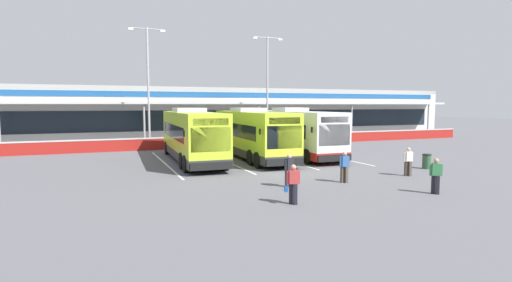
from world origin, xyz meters
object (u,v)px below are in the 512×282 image
lamp_post_west (148,80)px  coach_bus_left_centre (252,135)px  coach_bus_leftmost (192,136)px  litter_bin (427,161)px  pedestrian_approaching_bus (344,166)px  lamp_post_centre (267,83)px  pedestrian_in_dark_coat (289,169)px  pedestrian_child (408,161)px  pedestrian_near_bin (436,175)px  pedestrian_with_handbag (293,183)px  coach_bus_centre (295,133)px

lamp_post_west → coach_bus_left_centre: bearing=-57.5°
coach_bus_leftmost → litter_bin: bearing=-34.0°
coach_bus_left_centre → lamp_post_west: (-6.32, 9.94, 4.50)m
pedestrian_approaching_bus → lamp_post_centre: lamp_post_centre is taller
pedestrian_in_dark_coat → litter_bin: pedestrian_in_dark_coat is taller
coach_bus_leftmost → litter_bin: size_ratio=13.16×
coach_bus_left_centre → lamp_post_west: 12.61m
pedestrian_child → pedestrian_near_bin: size_ratio=1.00×
coach_bus_left_centre → pedestrian_with_handbag: bearing=-104.5°
pedestrian_with_handbag → litter_bin: 12.80m
coach_bus_centre → pedestrian_with_handbag: 15.59m
coach_bus_left_centre → lamp_post_centre: size_ratio=1.11×
coach_bus_leftmost → lamp_post_west: (-1.77, 9.82, 4.50)m
pedestrian_near_bin → lamp_post_centre: size_ratio=0.15×
coach_bus_left_centre → lamp_post_west: bearing=122.5°
coach_bus_leftmost → lamp_post_centre: lamp_post_centre is taller
coach_bus_left_centre → pedestrian_near_bin: bearing=-76.7°
lamp_post_centre → litter_bin: size_ratio=11.83×
coach_bus_centre → litter_bin: coach_bus_centre is taller
pedestrian_in_dark_coat → lamp_post_west: lamp_post_west is taller
coach_bus_leftmost → coach_bus_left_centre: 4.56m
coach_bus_centre → pedestrian_in_dark_coat: size_ratio=7.56×
coach_bus_leftmost → pedestrian_approaching_bus: 11.98m
pedestrian_child → lamp_post_west: size_ratio=0.15×
coach_bus_left_centre → coach_bus_centre: size_ratio=1.00×
coach_bus_left_centre → pedestrian_child: bearing=-61.7°
coach_bus_leftmost → pedestrian_with_handbag: size_ratio=7.56×
pedestrian_in_dark_coat → lamp_post_centre: (7.79, 20.53, 5.42)m
pedestrian_with_handbag → lamp_post_centre: bearing=68.8°
pedestrian_child → litter_bin: pedestrian_child is taller
pedestrian_child → pedestrian_near_bin: same height
coach_bus_leftmost → pedestrian_in_dark_coat: (2.45, -10.48, -0.91)m
coach_bus_leftmost → lamp_post_west: 10.94m
pedestrian_near_bin → litter_bin: size_ratio=1.74×
coach_bus_centre → pedestrian_in_dark_coat: coach_bus_centre is taller
lamp_post_west → pedestrian_in_dark_coat: bearing=-78.3°
coach_bus_leftmost → coach_bus_centre: 8.35m
pedestrian_with_handbag → lamp_post_west: lamp_post_west is taller
coach_bus_centre → lamp_post_west: bearing=136.6°
coach_bus_left_centre → pedestrian_in_dark_coat: bearing=-101.5°
lamp_post_west → lamp_post_centre: bearing=1.1°
coach_bus_left_centre → pedestrian_with_handbag: (-3.47, -13.38, -0.93)m
pedestrian_near_bin → coach_bus_leftmost: bearing=119.0°
coach_bus_left_centre → pedestrian_child: size_ratio=7.56×
coach_bus_left_centre → pedestrian_near_bin: (3.35, -14.14, -0.91)m
pedestrian_near_bin → lamp_post_centre: bearing=84.5°
coach_bus_centre → pedestrian_approaching_bus: bearing=-104.3°
pedestrian_child → lamp_post_centre: size_ratio=0.15×
pedestrian_child → lamp_post_centre: 21.05m
pedestrian_child → lamp_post_centre: lamp_post_centre is taller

